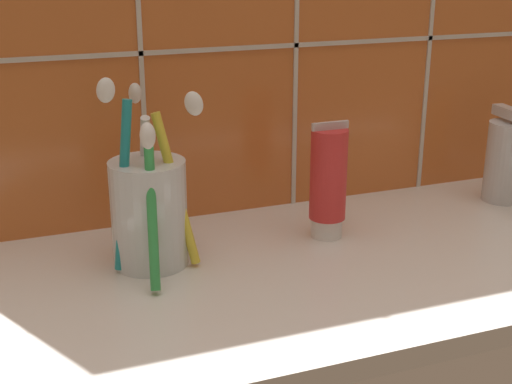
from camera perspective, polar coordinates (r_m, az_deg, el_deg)
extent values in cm
cube|color=silver|center=(71.41, 6.85, -5.99)|extent=(69.48, 33.17, 2.00)
cube|color=beige|center=(79.77, 2.06, 11.61)|extent=(79.48, 0.24, 0.50)
cylinder|color=silver|center=(68.31, -8.54, -1.69)|extent=(7.26, 7.26, 10.27)
cylinder|color=yellow|center=(66.75, -6.41, 0.18)|extent=(4.04, 3.37, 14.66)
ellipsoid|color=white|center=(63.77, -5.00, 7.07)|extent=(2.51, 2.34, 2.54)
cylinder|color=white|center=(71.13, -8.93, 1.02)|extent=(1.39, 7.02, 14.19)
ellipsoid|color=white|center=(72.50, -9.66, 7.81)|extent=(1.47, 2.52, 2.70)
cylinder|color=teal|center=(66.06, -10.57, 0.42)|extent=(2.97, 1.85, 16.00)
ellipsoid|color=white|center=(63.21, -11.94, 7.97)|extent=(2.28, 1.90, 2.39)
cylinder|color=green|center=(63.96, -8.34, -1.36)|extent=(2.29, 6.66, 13.57)
ellipsoid|color=white|center=(58.47, -8.67, 4.48)|extent=(1.79, 2.65, 2.69)
cylinder|color=white|center=(75.63, 5.67, -2.77)|extent=(3.24, 3.24, 2.09)
cylinder|color=red|center=(73.65, 5.82, 1.41)|extent=(3.81, 3.81, 9.50)
cube|color=silver|center=(72.24, 5.96, 5.30)|extent=(4.00, 0.36, 0.80)
cylinder|color=silver|center=(89.63, 19.37, 2.31)|extent=(4.82, 4.82, 9.60)
cube|color=silver|center=(88.21, 19.78, 5.91)|extent=(1.90, 6.10, 1.20)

